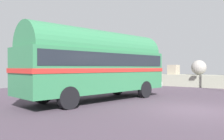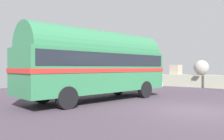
{
  "view_description": "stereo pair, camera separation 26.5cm",
  "coord_description": "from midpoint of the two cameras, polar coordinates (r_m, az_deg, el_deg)",
  "views": [
    {
      "loc": [
        2.68,
        -9.58,
        1.76
      ],
      "look_at": [
        -4.76,
        0.88,
        1.62
      ],
      "focal_mm": 36.79,
      "sensor_mm": 36.0,
      "label": 1
    },
    {
      "loc": [
        2.9,
        -9.42,
        1.76
      ],
      "look_at": [
        -4.76,
        0.88,
        1.62
      ],
      "focal_mm": 36.79,
      "sensor_mm": 36.0,
      "label": 2
    }
  ],
  "objects": [
    {
      "name": "vintage_coach",
      "position": [
        12.16,
        -2.92,
        1.99
      ],
      "size": [
        3.86,
        8.87,
        3.7
      ],
      "rotation": [
        0.0,
        0.0,
        -0.17
      ],
      "color": "black",
      "rests_on": "ground"
    },
    {
      "name": "ground",
      "position": [
        10.06,
        20.21,
        -9.44
      ],
      "size": [
        32.0,
        26.0,
        0.02
      ],
      "color": "#453945"
    }
  ]
}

